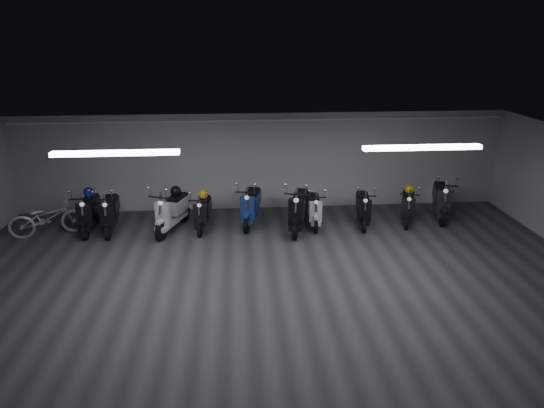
{
  "coord_description": "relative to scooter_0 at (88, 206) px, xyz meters",
  "views": [
    {
      "loc": [
        -0.67,
        -7.63,
        4.89
      ],
      "look_at": [
        0.1,
        2.5,
        1.05
      ],
      "focal_mm": 30.02,
      "sensor_mm": 36.0,
      "label": 1
    }
  ],
  "objects": [
    {
      "name": "floor",
      "position": [
        4.59,
        -3.69,
        -0.67
      ],
      "size": [
        14.0,
        10.0,
        0.01
      ],
      "primitive_type": "cube",
      "color": "#313133",
      "rests_on": "ground"
    },
    {
      "name": "ceiling",
      "position": [
        4.59,
        -3.69,
        2.14
      ],
      "size": [
        14.0,
        10.0,
        0.01
      ],
      "primitive_type": "cube",
      "color": "gray",
      "rests_on": "ground"
    },
    {
      "name": "back_wall",
      "position": [
        4.59,
        1.31,
        0.73
      ],
      "size": [
        14.0,
        0.01,
        2.8
      ],
      "primitive_type": "cube",
      "color": "#A0A0A2",
      "rests_on": "ground"
    },
    {
      "name": "fluor_strip_left",
      "position": [
        1.59,
        -2.69,
        2.07
      ],
      "size": [
        2.4,
        0.18,
        0.08
      ],
      "primitive_type": "cube",
      "color": "white",
      "rests_on": "ceiling"
    },
    {
      "name": "fluor_strip_right",
      "position": [
        7.59,
        -2.69,
        2.07
      ],
      "size": [
        2.4,
        0.18,
        0.08
      ],
      "primitive_type": "cube",
      "color": "white",
      "rests_on": "ceiling"
    },
    {
      "name": "conduit",
      "position": [
        4.59,
        1.23,
        1.95
      ],
      "size": [
        13.6,
        0.05,
        0.05
      ],
      "primitive_type": "cylinder",
      "rotation": [
        0.0,
        1.57,
        0.0
      ],
      "color": "white",
      "rests_on": "back_wall"
    },
    {
      "name": "scooter_0",
      "position": [
        0.0,
        0.0,
        0.0
      ],
      "size": [
        0.72,
        1.84,
        1.34
      ],
      "primitive_type": null,
      "rotation": [
        0.0,
        0.0,
        0.07
      ],
      "color": "black",
      "rests_on": "floor"
    },
    {
      "name": "scooter_1",
      "position": [
        0.55,
        -0.06,
        -0.01
      ],
      "size": [
        0.78,
        1.84,
        1.33
      ],
      "primitive_type": null,
      "rotation": [
        0.0,
        0.0,
        0.1
      ],
      "color": "black",
      "rests_on": "floor"
    },
    {
      "name": "scooter_2",
      "position": [
        2.17,
        -0.18,
        0.03
      ],
      "size": [
        1.25,
        1.99,
        1.41
      ],
      "primitive_type": null,
      "rotation": [
        0.0,
        0.0,
        -0.36
      ],
      "color": "#BBBBBF",
      "rests_on": "floor"
    },
    {
      "name": "scooter_3",
      "position": [
        2.94,
        -0.1,
        -0.06
      ],
      "size": [
        0.69,
        1.67,
        1.21
      ],
      "primitive_type": null,
      "rotation": [
        0.0,
        0.0,
        -0.09
      ],
      "color": "black",
      "rests_on": "floor"
    },
    {
      "name": "scooter_4",
      "position": [
        4.22,
        0.11,
        0.02
      ],
      "size": [
        1.0,
        1.94,
        1.38
      ],
      "primitive_type": null,
      "rotation": [
        0.0,
        0.0,
        -0.21
      ],
      "color": "navy",
      "rests_on": "floor"
    },
    {
      "name": "scooter_5",
      "position": [
        5.46,
        -0.34,
        0.07
      ],
      "size": [
        1.17,
        2.1,
        1.49
      ],
      "primitive_type": null,
      "rotation": [
        0.0,
        0.0,
        -0.27
      ],
      "color": "black",
      "rests_on": "floor"
    },
    {
      "name": "scooter_6",
      "position": [
        5.91,
        -0.09,
        -0.07
      ],
      "size": [
        0.65,
        1.66,
        1.21
      ],
      "primitive_type": null,
      "rotation": [
        0.0,
        0.0,
        -0.07
      ],
      "color": "silver",
      "rests_on": "floor"
    },
    {
      "name": "scooter_7",
      "position": [
        7.23,
        -0.15,
        -0.05
      ],
      "size": [
        0.86,
        1.75,
        1.25
      ],
      "primitive_type": null,
      "rotation": [
        0.0,
        0.0,
        -0.19
      ],
      "color": "black",
      "rests_on": "floor"
    },
    {
      "name": "scooter_8",
      "position": [
        8.48,
        -0.11,
        -0.06
      ],
      "size": [
        1.08,
        1.74,
        1.23
      ],
      "primitive_type": null,
      "rotation": [
        0.0,
        0.0,
        -0.35
      ],
      "color": "black",
      "rests_on": "floor"
    },
    {
      "name": "scooter_9",
      "position": [
        9.53,
        0.16,
        0.04
      ],
      "size": [
        1.18,
        2.01,
        1.42
      ],
      "primitive_type": null,
      "rotation": [
        0.0,
        0.0,
        -0.31
      ],
      "color": "black",
      "rests_on": "floor"
    },
    {
      "name": "bicycle",
      "position": [
        -0.97,
        -0.23,
        -0.08
      ],
      "size": [
        1.93,
        1.14,
        1.18
      ],
      "primitive_type": "imported",
      "rotation": [
        0.0,
        0.0,
        1.86
      ],
      "color": "silver",
      "rests_on": "floor"
    },
    {
      "name": "helmet_0",
      "position": [
        2.96,
        0.12,
        0.21
      ],
      "size": [
        0.25,
        0.25,
        0.25
      ],
      "primitive_type": "sphere",
      "color": "orange",
      "rests_on": "scooter_3"
    },
    {
      "name": "helmet_1",
      "position": [
        8.56,
        0.11,
        0.21
      ],
      "size": [
        0.23,
        0.23,
        0.23
      ],
      "primitive_type": "sphere",
      "color": "gold",
      "rests_on": "scooter_8"
    },
    {
      "name": "helmet_2",
      "position": [
        -0.02,
        0.25,
        0.3
      ],
      "size": [
        0.28,
        0.28,
        0.28
      ],
      "primitive_type": "sphere",
      "color": "navy",
      "rests_on": "scooter_0"
    },
    {
      "name": "helmet_3",
      "position": [
        2.26,
        0.06,
        0.34
      ],
      "size": [
        0.28,
        0.28,
        0.28
      ],
      "primitive_type": "sphere",
      "color": "black",
      "rests_on": "scooter_2"
    }
  ]
}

